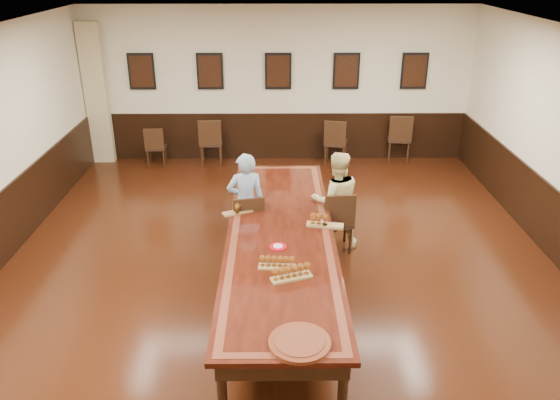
{
  "coord_description": "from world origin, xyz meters",
  "views": [
    {
      "loc": [
        -0.06,
        -6.33,
        4.08
      ],
      "look_at": [
        0.0,
        0.5,
        1.0
      ],
      "focal_mm": 35.0,
      "sensor_mm": 36.0,
      "label": 1
    }
  ],
  "objects_px": {
    "chair_woman": "(336,220)",
    "conference_table": "(280,242)",
    "spare_chair_a": "(156,146)",
    "spare_chair_c": "(336,141)",
    "chair_man": "(247,223)",
    "spare_chair_b": "(211,141)",
    "carved_platter": "(300,342)",
    "person_man": "(246,202)",
    "spare_chair_d": "(399,137)",
    "person_woman": "(336,200)"
  },
  "relations": [
    {
      "from": "spare_chair_a",
      "to": "person_man",
      "type": "relative_size",
      "value": 0.56
    },
    {
      "from": "spare_chair_d",
      "to": "person_woman",
      "type": "distance_m",
      "value": 4.2
    },
    {
      "from": "chair_woman",
      "to": "person_man",
      "type": "height_order",
      "value": "person_man"
    },
    {
      "from": "spare_chair_a",
      "to": "spare_chair_c",
      "type": "bearing_deg",
      "value": 177.59
    },
    {
      "from": "conference_table",
      "to": "carved_platter",
      "type": "relative_size",
      "value": 7.79
    },
    {
      "from": "spare_chair_a",
      "to": "person_woman",
      "type": "xyz_separation_m",
      "value": [
        3.4,
        -3.53,
        0.33
      ]
    },
    {
      "from": "spare_chair_d",
      "to": "person_woman",
      "type": "bearing_deg",
      "value": 70.84
    },
    {
      "from": "person_man",
      "to": "person_woman",
      "type": "relative_size",
      "value": 1.01
    },
    {
      "from": "spare_chair_c",
      "to": "carved_platter",
      "type": "distance_m",
      "value": 6.98
    },
    {
      "from": "carved_platter",
      "to": "person_man",
      "type": "bearing_deg",
      "value": 101.63
    },
    {
      "from": "conference_table",
      "to": "person_man",
      "type": "bearing_deg",
      "value": 117.44
    },
    {
      "from": "conference_table",
      "to": "carved_platter",
      "type": "bearing_deg",
      "value": -85.89
    },
    {
      "from": "carved_platter",
      "to": "chair_man",
      "type": "bearing_deg",
      "value": 101.64
    },
    {
      "from": "spare_chair_d",
      "to": "person_man",
      "type": "bearing_deg",
      "value": 57.11
    },
    {
      "from": "chair_woman",
      "to": "spare_chair_a",
      "type": "bearing_deg",
      "value": -52.98
    },
    {
      "from": "conference_table",
      "to": "carved_platter",
      "type": "height_order",
      "value": "carved_platter"
    },
    {
      "from": "carved_platter",
      "to": "spare_chair_c",
      "type": "bearing_deg",
      "value": 81.32
    },
    {
      "from": "chair_man",
      "to": "conference_table",
      "type": "height_order",
      "value": "chair_man"
    },
    {
      "from": "person_man",
      "to": "spare_chair_a",
      "type": "bearing_deg",
      "value": -71.49
    },
    {
      "from": "spare_chair_c",
      "to": "spare_chair_a",
      "type": "bearing_deg",
      "value": 14.38
    },
    {
      "from": "person_woman",
      "to": "conference_table",
      "type": "bearing_deg",
      "value": 44.94
    },
    {
      "from": "person_man",
      "to": "spare_chair_b",
      "type": "bearing_deg",
      "value": -87.33
    },
    {
      "from": "chair_woman",
      "to": "spare_chair_a",
      "type": "xyz_separation_m",
      "value": [
        -3.41,
        3.63,
        -0.06
      ]
    },
    {
      "from": "chair_woman",
      "to": "spare_chair_d",
      "type": "height_order",
      "value": "spare_chair_d"
    },
    {
      "from": "spare_chair_c",
      "to": "spare_chair_d",
      "type": "height_order",
      "value": "spare_chair_d"
    },
    {
      "from": "spare_chair_d",
      "to": "spare_chair_b",
      "type": "bearing_deg",
      "value": 8.38
    },
    {
      "from": "conference_table",
      "to": "spare_chair_a",
      "type": "bearing_deg",
      "value": 119.36
    },
    {
      "from": "spare_chair_a",
      "to": "conference_table",
      "type": "relative_size",
      "value": 0.17
    },
    {
      "from": "spare_chair_c",
      "to": "person_woman",
      "type": "distance_m",
      "value": 3.65
    },
    {
      "from": "spare_chair_d",
      "to": "spare_chair_c",
      "type": "bearing_deg",
      "value": 13.2
    },
    {
      "from": "chair_man",
      "to": "person_woman",
      "type": "bearing_deg",
      "value": 176.34
    },
    {
      "from": "chair_man",
      "to": "spare_chair_b",
      "type": "bearing_deg",
      "value": -87.4
    },
    {
      "from": "person_woman",
      "to": "chair_woman",
      "type": "bearing_deg",
      "value": 90.0
    },
    {
      "from": "spare_chair_a",
      "to": "spare_chair_d",
      "type": "distance_m",
      "value": 5.16
    },
    {
      "from": "chair_man",
      "to": "spare_chair_b",
      "type": "relative_size",
      "value": 0.95
    },
    {
      "from": "spare_chair_b",
      "to": "spare_chair_d",
      "type": "height_order",
      "value": "spare_chair_d"
    },
    {
      "from": "chair_man",
      "to": "spare_chair_a",
      "type": "bearing_deg",
      "value": -71.92
    },
    {
      "from": "spare_chair_a",
      "to": "carved_platter",
      "type": "distance_m",
      "value": 7.34
    },
    {
      "from": "spare_chair_c",
      "to": "chair_woman",
      "type": "bearing_deg",
      "value": 97.3
    },
    {
      "from": "spare_chair_a",
      "to": "spare_chair_c",
      "type": "xyz_separation_m",
      "value": [
        3.78,
        0.09,
        0.06
      ]
    },
    {
      "from": "chair_man",
      "to": "chair_woman",
      "type": "distance_m",
      "value": 1.32
    },
    {
      "from": "person_woman",
      "to": "conference_table",
      "type": "height_order",
      "value": "person_woman"
    },
    {
      "from": "chair_woman",
      "to": "conference_table",
      "type": "relative_size",
      "value": 0.19
    },
    {
      "from": "carved_platter",
      "to": "spare_chair_a",
      "type": "bearing_deg",
      "value": 111.85
    },
    {
      "from": "chair_woman",
      "to": "spare_chair_a",
      "type": "height_order",
      "value": "chair_woman"
    },
    {
      "from": "chair_woman",
      "to": "conference_table",
      "type": "xyz_separation_m",
      "value": [
        -0.84,
        -0.93,
        0.13
      ]
    },
    {
      "from": "spare_chair_a",
      "to": "person_woman",
      "type": "bearing_deg",
      "value": 130.12
    },
    {
      "from": "spare_chair_a",
      "to": "person_man",
      "type": "bearing_deg",
      "value": 116.03
    },
    {
      "from": "person_woman",
      "to": "conference_table",
      "type": "distance_m",
      "value": 1.34
    },
    {
      "from": "chair_man",
      "to": "conference_table",
      "type": "relative_size",
      "value": 0.19
    }
  ]
}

